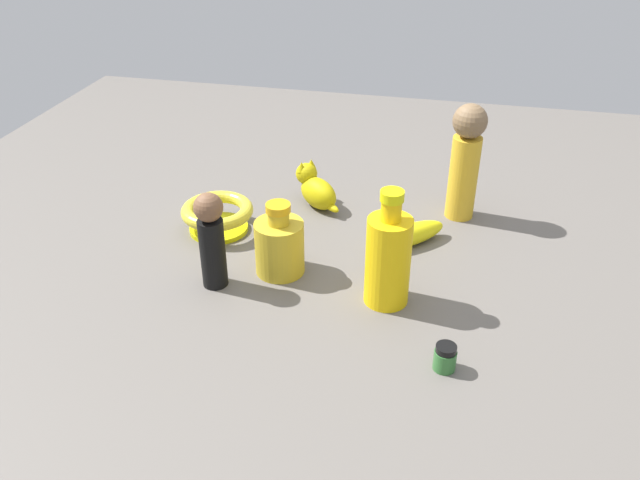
{
  "coord_description": "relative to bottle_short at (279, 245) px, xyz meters",
  "views": [
    {
      "loc": [
        -1.04,
        -0.23,
        0.7
      ],
      "look_at": [
        0.0,
        0.0,
        0.05
      ],
      "focal_mm": 36.67,
      "sensor_mm": 36.0,
      "label": 1
    }
  ],
  "objects": [
    {
      "name": "banana",
      "position": [
        0.15,
        -0.23,
        -0.03
      ],
      "size": [
        0.15,
        0.16,
        0.05
      ],
      "primitive_type": "ellipsoid",
      "rotation": [
        0.0,
        0.0,
        2.3
      ],
      "color": "yellow",
      "rests_on": "ground"
    },
    {
      "name": "person_figure_adult",
      "position": [
        0.3,
        -0.32,
        0.08
      ],
      "size": [
        0.08,
        0.08,
        0.25
      ],
      "color": "gold",
      "rests_on": "ground"
    },
    {
      "name": "bottle_short",
      "position": [
        0.0,
        0.0,
        0.0
      ],
      "size": [
        0.09,
        0.09,
        0.14
      ],
      "color": "gold",
      "rests_on": "ground"
    },
    {
      "name": "person_figure_child",
      "position": [
        -0.07,
        0.11,
        0.04
      ],
      "size": [
        0.06,
        0.06,
        0.19
      ],
      "color": "black",
      "rests_on": "ground"
    },
    {
      "name": "cat_figurine",
      "position": [
        0.27,
        -0.01,
        -0.02
      ],
      "size": [
        0.11,
        0.12,
        0.1
      ],
      "color": "#B4A40B",
      "rests_on": "ground"
    },
    {
      "name": "ground",
      "position": [
        0.04,
        -0.07,
        -0.06
      ],
      "size": [
        2.0,
        2.0,
        0.0
      ],
      "primitive_type": "plane",
      "color": "#5B5651"
    },
    {
      "name": "nail_polish_jar",
      "position": [
        -0.21,
        -0.32,
        -0.04
      ],
      "size": [
        0.04,
        0.04,
        0.04
      ],
      "color": "#306B30",
      "rests_on": "ground"
    },
    {
      "name": "bowl",
      "position": [
        0.12,
        0.17,
        -0.02
      ],
      "size": [
        0.15,
        0.15,
        0.06
      ],
      "color": "#CAC80D",
      "rests_on": "ground"
    },
    {
      "name": "bottle_tall",
      "position": [
        -0.05,
        -0.21,
        0.03
      ],
      "size": [
        0.08,
        0.08,
        0.22
      ],
      "color": "yellow",
      "rests_on": "ground"
    }
  ]
}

